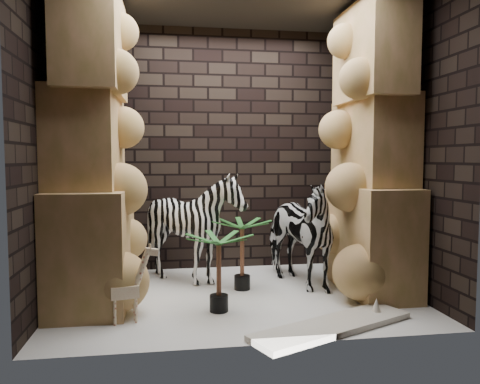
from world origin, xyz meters
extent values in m
plane|color=silver|center=(0.00, 0.00, 0.00)|extent=(3.50, 3.50, 0.00)
plane|color=black|center=(0.00, 1.25, 1.50)|extent=(3.50, 0.00, 3.50)
plane|color=black|center=(0.00, -1.25, 1.50)|extent=(3.50, 0.00, 3.50)
plane|color=black|center=(-1.75, 0.00, 1.50)|extent=(0.00, 3.00, 3.00)
plane|color=black|center=(1.75, 0.00, 1.50)|extent=(0.00, 3.00, 3.00)
imported|color=white|center=(0.67, 0.29, 0.68)|extent=(0.95, 1.28, 1.36)
imported|color=white|center=(-0.41, 0.56, 0.56)|extent=(1.07, 1.30, 1.13)
cube|color=beige|center=(0.64, -1.02, 0.03)|extent=(1.51, 0.95, 0.05)
camera|label=1|loc=(-0.66, -4.52, 1.39)|focal=34.38mm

